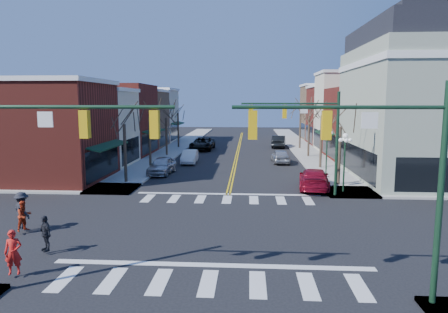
% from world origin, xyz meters
% --- Properties ---
extents(ground, '(160.00, 160.00, 0.00)m').
position_xyz_m(ground, '(0.00, 0.00, 0.00)').
color(ground, black).
rests_on(ground, ground).
extents(sidewalk_left, '(3.50, 70.00, 0.15)m').
position_xyz_m(sidewalk_left, '(-8.75, 20.00, 0.07)').
color(sidewalk_left, '#9E9B93').
rests_on(sidewalk_left, ground).
extents(sidewalk_right, '(3.50, 70.00, 0.15)m').
position_xyz_m(sidewalk_right, '(8.75, 20.00, 0.07)').
color(sidewalk_right, '#9E9B93').
rests_on(sidewalk_right, ground).
extents(bldg_left_brick_a, '(10.00, 8.50, 8.00)m').
position_xyz_m(bldg_left_brick_a, '(-15.50, 11.75, 4.00)').
color(bldg_left_brick_a, maroon).
rests_on(bldg_left_brick_a, ground).
extents(bldg_left_stucco_a, '(10.00, 7.00, 7.50)m').
position_xyz_m(bldg_left_stucco_a, '(-15.50, 19.50, 3.75)').
color(bldg_left_stucco_a, beige).
rests_on(bldg_left_stucco_a, ground).
extents(bldg_left_brick_b, '(10.00, 9.00, 8.50)m').
position_xyz_m(bldg_left_brick_b, '(-15.50, 27.50, 4.25)').
color(bldg_left_brick_b, maroon).
rests_on(bldg_left_brick_b, ground).
extents(bldg_left_tan, '(10.00, 7.50, 7.80)m').
position_xyz_m(bldg_left_tan, '(-15.50, 35.75, 3.90)').
color(bldg_left_tan, '#86674A').
rests_on(bldg_left_tan, ground).
extents(bldg_left_stucco_b, '(10.00, 8.00, 8.20)m').
position_xyz_m(bldg_left_stucco_b, '(-15.50, 43.50, 4.10)').
color(bldg_left_stucco_b, beige).
rests_on(bldg_left_stucco_b, ground).
extents(bldg_right_brick_a, '(10.00, 8.50, 8.00)m').
position_xyz_m(bldg_right_brick_a, '(15.50, 25.75, 4.00)').
color(bldg_right_brick_a, maroon).
rests_on(bldg_right_brick_a, ground).
extents(bldg_right_stucco, '(10.00, 7.00, 10.00)m').
position_xyz_m(bldg_right_stucco, '(15.50, 33.50, 5.00)').
color(bldg_right_stucco, beige).
rests_on(bldg_right_stucco, ground).
extents(bldg_right_brick_b, '(10.00, 8.00, 8.50)m').
position_xyz_m(bldg_right_brick_b, '(15.50, 41.00, 4.25)').
color(bldg_right_brick_b, maroon).
rests_on(bldg_right_brick_b, ground).
extents(bldg_right_tan, '(10.00, 8.00, 9.00)m').
position_xyz_m(bldg_right_tan, '(15.50, 49.00, 4.50)').
color(bldg_right_tan, '#86674A').
rests_on(bldg_right_tan, ground).
extents(victorian_corner, '(12.25, 14.25, 13.30)m').
position_xyz_m(victorian_corner, '(16.50, 14.50, 6.66)').
color(victorian_corner, '#95A08A').
rests_on(victorian_corner, ground).
extents(traffic_mast_near_left, '(6.60, 0.28, 7.20)m').
position_xyz_m(traffic_mast_near_left, '(-5.55, -7.40, 4.71)').
color(traffic_mast_near_left, '#14331E').
rests_on(traffic_mast_near_left, ground).
extents(traffic_mast_near_right, '(6.60, 0.28, 7.20)m').
position_xyz_m(traffic_mast_near_right, '(5.55, -7.40, 4.71)').
color(traffic_mast_near_right, '#14331E').
rests_on(traffic_mast_near_right, ground).
extents(traffic_mast_far_right, '(6.60, 0.28, 7.20)m').
position_xyz_m(traffic_mast_far_right, '(5.55, 7.40, 4.71)').
color(traffic_mast_far_right, '#14331E').
rests_on(traffic_mast_far_right, ground).
extents(lamppost_corner, '(0.36, 0.36, 4.33)m').
position_xyz_m(lamppost_corner, '(8.20, 8.50, 2.96)').
color(lamppost_corner, '#14331E').
rests_on(lamppost_corner, ground).
extents(lamppost_midblock, '(0.36, 0.36, 4.33)m').
position_xyz_m(lamppost_midblock, '(8.20, 15.00, 2.96)').
color(lamppost_midblock, '#14331E').
rests_on(lamppost_midblock, ground).
extents(tree_left_a, '(0.24, 0.24, 4.76)m').
position_xyz_m(tree_left_a, '(-8.40, 11.00, 2.38)').
color(tree_left_a, '#382B21').
rests_on(tree_left_a, ground).
extents(tree_left_b, '(0.24, 0.24, 5.04)m').
position_xyz_m(tree_left_b, '(-8.40, 19.00, 2.52)').
color(tree_left_b, '#382B21').
rests_on(tree_left_b, ground).
extents(tree_left_c, '(0.24, 0.24, 4.55)m').
position_xyz_m(tree_left_c, '(-8.40, 27.00, 2.27)').
color(tree_left_c, '#382B21').
rests_on(tree_left_c, ground).
extents(tree_left_d, '(0.24, 0.24, 4.90)m').
position_xyz_m(tree_left_d, '(-8.40, 35.00, 2.45)').
color(tree_left_d, '#382B21').
rests_on(tree_left_d, ground).
extents(tree_right_a, '(0.24, 0.24, 4.62)m').
position_xyz_m(tree_right_a, '(8.40, 11.00, 2.31)').
color(tree_right_a, '#382B21').
rests_on(tree_right_a, ground).
extents(tree_right_b, '(0.24, 0.24, 5.18)m').
position_xyz_m(tree_right_b, '(8.40, 19.00, 2.59)').
color(tree_right_b, '#382B21').
rests_on(tree_right_b, ground).
extents(tree_right_c, '(0.24, 0.24, 4.83)m').
position_xyz_m(tree_right_c, '(8.40, 27.00, 2.42)').
color(tree_right_c, '#382B21').
rests_on(tree_right_c, ground).
extents(tree_right_d, '(0.24, 0.24, 4.97)m').
position_xyz_m(tree_right_d, '(8.40, 35.00, 2.48)').
color(tree_right_d, '#382B21').
rests_on(tree_right_d, ground).
extents(car_left_near, '(2.15, 4.71, 1.57)m').
position_xyz_m(car_left_near, '(-6.40, 15.22, 0.78)').
color(car_left_near, '#B0B1B5').
rests_on(car_left_near, ground).
extents(car_left_mid, '(1.60, 4.30, 1.40)m').
position_xyz_m(car_left_mid, '(-4.83, 21.65, 0.70)').
color(car_left_mid, white).
rests_on(car_left_mid, ground).
extents(car_left_far, '(3.07, 6.23, 1.70)m').
position_xyz_m(car_left_far, '(-4.80, 33.09, 0.85)').
color(car_left_far, black).
rests_on(car_left_far, ground).
extents(car_right_near, '(2.82, 5.57, 1.55)m').
position_xyz_m(car_right_near, '(6.35, 9.90, 0.77)').
color(car_right_near, maroon).
rests_on(car_right_near, ground).
extents(car_right_mid, '(1.91, 4.40, 1.48)m').
position_xyz_m(car_right_mid, '(4.80, 22.41, 0.74)').
color(car_right_mid, '#ABACB0').
rests_on(car_right_mid, ground).
extents(car_right_far, '(2.37, 5.32, 1.70)m').
position_xyz_m(car_right_far, '(5.66, 36.78, 0.85)').
color(car_right_far, black).
rests_on(car_right_far, ground).
extents(pedestrian_red_a, '(0.70, 0.56, 1.69)m').
position_xyz_m(pedestrian_red_a, '(-7.30, -6.21, 1.00)').
color(pedestrian_red_a, red).
rests_on(pedestrian_red_a, sidewalk_left).
extents(pedestrian_red_b, '(0.87, 0.93, 1.53)m').
position_xyz_m(pedestrian_red_b, '(-9.72, -1.32, 0.92)').
color(pedestrian_red_b, '#A82B12').
rests_on(pedestrian_red_b, sidewalk_left).
extents(pedestrian_dark_a, '(0.94, 0.88, 1.56)m').
position_xyz_m(pedestrian_dark_a, '(-7.30, -3.85, 0.93)').
color(pedestrian_dark_a, black).
rests_on(pedestrian_dark_a, sidewalk_left).
extents(pedestrian_dark_b, '(1.40, 1.29, 1.89)m').
position_xyz_m(pedestrian_dark_b, '(-10.00, -0.99, 1.10)').
color(pedestrian_dark_b, black).
rests_on(pedestrian_dark_b, sidewalk_left).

